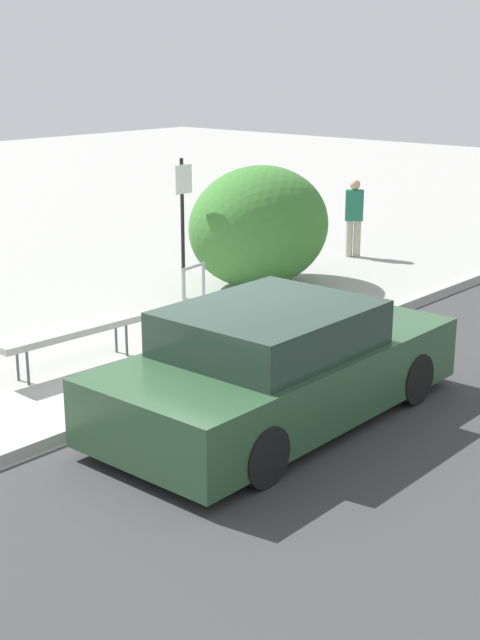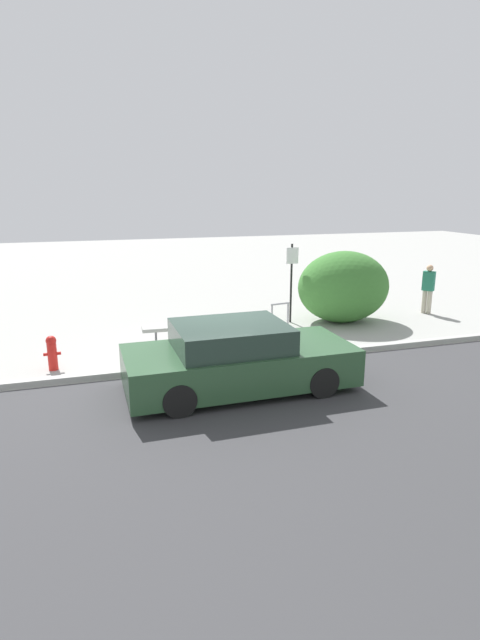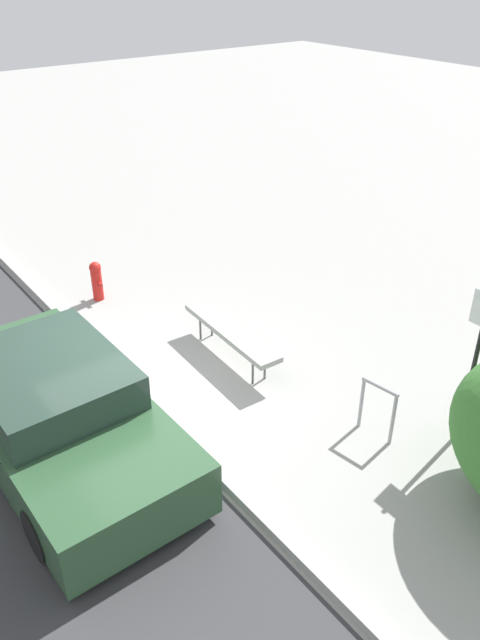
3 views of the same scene
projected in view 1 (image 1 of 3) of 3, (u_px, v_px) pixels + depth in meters
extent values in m
plane|color=#9E9E99|center=(182.00, 393.00, 10.56)|extent=(60.00, 60.00, 0.00)
cube|color=#A8A8A3|center=(182.00, 388.00, 10.55)|extent=(60.00, 0.20, 0.13)
cylinder|color=#515156|center=(28.00, 367.00, 10.78)|extent=(0.04, 0.04, 0.46)
cylinder|color=#515156|center=(127.00, 340.00, 11.83)|extent=(0.04, 0.04, 0.46)
cylinder|color=#515156|center=(17.00, 363.00, 10.93)|extent=(0.04, 0.04, 0.46)
cylinder|color=#515156|center=(116.00, 336.00, 11.98)|extent=(0.04, 0.04, 0.46)
cube|color=#999993|center=(73.00, 330.00, 11.30)|extent=(2.20, 0.51, 0.09)
cylinder|color=#99999E|center=(184.00, 296.00, 13.33)|extent=(0.05, 0.05, 0.80)
cylinder|color=#99999E|center=(203.00, 289.00, 13.74)|extent=(0.05, 0.05, 0.80)
cylinder|color=#99999E|center=(194.00, 267.00, 13.42)|extent=(0.55, 0.13, 0.05)
cylinder|color=black|center=(183.00, 230.00, 14.41)|extent=(0.06, 0.06, 2.30)
cube|color=white|center=(184.00, 179.00, 14.15)|extent=(0.36, 0.02, 0.46)
ellipsoid|color=#3D7A33|center=(260.00, 226.00, 15.29)|extent=(2.74, 2.13, 2.08)
cylinder|color=#B7AD99|center=(357.00, 239.00, 17.72)|extent=(0.14, 0.14, 0.73)
cylinder|color=#B7AD99|center=(349.00, 238.00, 17.73)|extent=(0.14, 0.14, 0.73)
cube|color=#267259|center=(354.00, 205.00, 17.54)|extent=(0.36, 0.39, 0.60)
sphere|color=tan|center=(355.00, 185.00, 17.42)|extent=(0.21, 0.21, 0.21)
cylinder|color=black|center=(292.00, 347.00, 11.29)|extent=(0.60, 0.19, 0.60)
cylinder|color=black|center=(414.00, 379.00, 10.19)|extent=(0.60, 0.19, 0.60)
cylinder|color=black|center=(133.00, 409.00, 9.31)|extent=(0.60, 0.19, 0.60)
cylinder|color=black|center=(263.00, 456.00, 8.21)|extent=(0.60, 0.19, 0.60)
cube|color=#2D5133|center=(280.00, 376.00, 9.70)|extent=(4.42, 1.95, 0.71)
cube|color=#253930|center=(270.00, 329.00, 9.40)|extent=(2.13, 1.73, 0.50)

